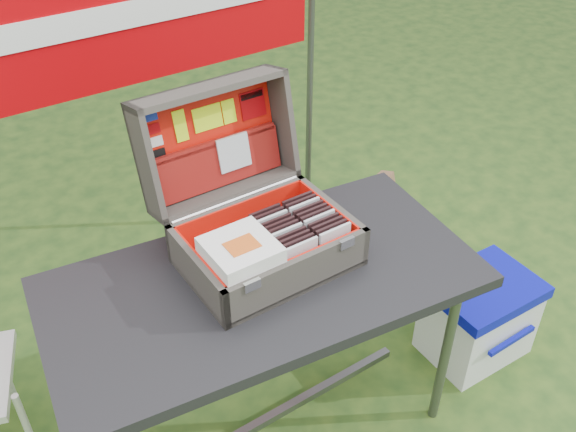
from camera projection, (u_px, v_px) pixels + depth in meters
table at (266, 367)px, 2.17m from camera, size 1.38×0.81×0.82m
table_top at (263, 282)px, 1.94m from camera, size 1.38×0.81×0.04m
table_leg_fr at (447, 347)px, 2.27m from camera, size 0.04×0.04×0.78m
table_leg_bl at (69, 397)px, 2.10m from camera, size 0.04×0.04×0.78m
table_leg_br at (353, 265)px, 2.63m from camera, size 0.04×0.04×0.78m
table_brace at (267, 419)px, 2.35m from camera, size 1.16×0.03×0.03m
suitcase at (255, 191)px, 1.89m from camera, size 0.50×0.52×0.47m
suitcase_base_bottom at (268, 260)px, 1.98m from camera, size 0.50×0.36×0.02m
suitcase_base_wall_front at (299, 277)px, 1.83m from camera, size 0.50×0.02×0.13m
suitcase_base_wall_back at (239, 218)px, 2.06m from camera, size 0.50×0.02×0.13m
suitcase_base_wall_left at (197, 275)px, 1.84m from camera, size 0.02×0.36×0.13m
suitcase_base_wall_right at (331, 219)px, 2.05m from camera, size 0.02×0.36×0.13m
suitcase_liner_floor at (268, 257)px, 1.97m from camera, size 0.46×0.32×0.01m
suitcase_latch_left at (252, 285)px, 1.72m from camera, size 0.05×0.01×0.03m
suitcase_latch_right at (347, 243)px, 1.87m from camera, size 0.05×0.01×0.03m
suitcase_hinge at (237, 199)px, 2.03m from camera, size 0.45×0.02×0.02m
suitcase_lid_back at (209, 138)px, 2.05m from camera, size 0.50×0.10×0.35m
suitcase_lid_rim_far at (207, 88)px, 1.93m from camera, size 0.50×0.14×0.05m
suitcase_lid_rim_near at (226, 191)px, 2.07m from camera, size 0.50×0.14×0.05m
suitcase_lid_rim_left at (145, 164)px, 1.89m from camera, size 0.02×0.21×0.38m
suitcase_lid_rim_right at (281, 121)px, 2.11m from camera, size 0.02×0.21×0.38m
suitcase_lid_liner at (211, 138)px, 2.04m from camera, size 0.46×0.08×0.31m
suitcase_liner_wall_front at (297, 272)px, 1.84m from camera, size 0.46×0.01×0.11m
suitcase_liner_wall_back at (241, 217)px, 2.04m from camera, size 0.46×0.01×0.11m
suitcase_liner_wall_left at (200, 271)px, 1.84m from camera, size 0.01×0.32×0.11m
suitcase_liner_wall_right at (328, 218)px, 2.04m from camera, size 0.01×0.32×0.11m
suitcase_lid_pocket at (218, 164)px, 2.06m from camera, size 0.44×0.06×0.15m
suitcase_pocket_edge at (215, 143)px, 2.02m from camera, size 0.43×0.02×0.02m
suitcase_pocket_cd at (234, 153)px, 2.06m from camera, size 0.11×0.03×0.11m
lid_sticker_cc_a at (149, 116)px, 1.90m from camera, size 0.05×0.01×0.03m
lid_sticker_cc_b at (152, 129)px, 1.91m from camera, size 0.05×0.01×0.03m
lid_sticker_cc_c at (155, 142)px, 1.93m from camera, size 0.05×0.01×0.03m
lid_sticker_cc_d at (158, 154)px, 1.95m from camera, size 0.05×0.01×0.03m
lid_card_neon_tall at (180, 126)px, 1.96m from camera, size 0.04×0.03×0.10m
lid_card_neon_main at (208, 118)px, 2.00m from camera, size 0.10×0.02×0.07m
lid_card_neon_small at (229, 111)px, 2.04m from camera, size 0.04×0.02×0.07m
lid_sticker_band at (253, 104)px, 2.08m from camera, size 0.09×0.02×0.09m
lid_sticker_band_bar at (252, 95)px, 2.06m from camera, size 0.08×0.01×0.02m
cd_left_0 at (301, 260)px, 1.86m from camera, size 0.11×0.01×0.13m
cd_left_1 at (297, 256)px, 1.87m from camera, size 0.11×0.01×0.13m
cd_left_2 at (294, 253)px, 1.88m from camera, size 0.11×0.01×0.13m
cd_left_3 at (290, 249)px, 1.90m from camera, size 0.11×0.01×0.13m
cd_left_4 at (286, 246)px, 1.91m from camera, size 0.11×0.01×0.13m
cd_left_5 at (283, 242)px, 1.92m from camera, size 0.11×0.01×0.13m
cd_left_6 at (279, 239)px, 1.94m from camera, size 0.11×0.01×0.13m
cd_left_7 at (275, 236)px, 1.95m from camera, size 0.11×0.01×0.13m
cd_left_8 at (272, 232)px, 1.96m from camera, size 0.11×0.01×0.13m
cd_left_9 at (268, 229)px, 1.98m from camera, size 0.11×0.01×0.13m
cd_left_10 at (265, 226)px, 1.99m from camera, size 0.11×0.01×0.13m
cd_right_0 at (334, 245)px, 1.91m from camera, size 0.11×0.01×0.13m
cd_right_1 at (331, 242)px, 1.93m from camera, size 0.11×0.01×0.13m
cd_right_2 at (327, 239)px, 1.94m from camera, size 0.11×0.01×0.13m
cd_right_3 at (323, 235)px, 1.95m from camera, size 0.11×0.01×0.13m
cd_right_4 at (319, 232)px, 1.96m from camera, size 0.11×0.01×0.13m
cd_right_5 at (315, 229)px, 1.98m from camera, size 0.11×0.01×0.13m
cd_right_6 at (311, 225)px, 1.99m from camera, size 0.11×0.01×0.13m
cd_right_7 at (308, 222)px, 2.00m from camera, size 0.11×0.01×0.13m
cd_right_8 at (304, 219)px, 2.02m from camera, size 0.11×0.01×0.13m
cd_right_9 at (301, 216)px, 2.03m from camera, size 0.11×0.01×0.13m
cd_right_10 at (297, 213)px, 2.04m from camera, size 0.11×0.01×0.13m
songbook_0 at (241, 255)px, 1.80m from camera, size 0.19×0.19×0.00m
songbook_1 at (241, 254)px, 1.80m from camera, size 0.19×0.19×0.00m
songbook_2 at (241, 252)px, 1.80m from camera, size 0.19×0.19×0.00m
songbook_3 at (241, 251)px, 1.79m from camera, size 0.19×0.19×0.00m
songbook_4 at (240, 250)px, 1.79m from camera, size 0.19×0.19×0.00m
songbook_5 at (240, 248)px, 1.79m from camera, size 0.19×0.19×0.00m
songbook_6 at (240, 247)px, 1.78m from camera, size 0.19×0.19×0.00m
songbook_7 at (240, 246)px, 1.78m from camera, size 0.19×0.19×0.00m
songbook_8 at (240, 244)px, 1.78m from camera, size 0.19×0.19×0.00m
songbook_graphic at (242, 245)px, 1.77m from camera, size 0.09×0.07×0.00m
cooler at (478, 317)px, 2.67m from camera, size 0.44×0.34×0.37m
cooler_body at (477, 321)px, 2.68m from camera, size 0.41×0.32×0.32m
cooler_lid at (485, 289)px, 2.57m from camera, size 0.44×0.34×0.05m
cooler_handle at (512, 341)px, 2.54m from camera, size 0.25×0.02×0.02m
chair_leg_br at (6, 373)px, 2.40m from camera, size 0.02×0.02×0.43m
cardboard_box at (371, 234)px, 3.05m from camera, size 0.47×0.32×0.46m
banner_post_right at (310, 73)px, 3.04m from camera, size 0.03×0.03×1.70m
banner at (128, 14)px, 2.38m from camera, size 1.60×0.02×0.55m
banner_text at (129, 15)px, 2.37m from camera, size 1.20×0.00×0.10m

